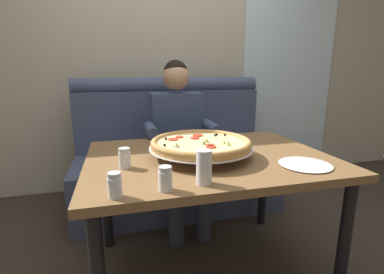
% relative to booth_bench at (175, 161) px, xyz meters
% --- Properties ---
extents(ground_plane, '(16.00, 16.00, 0.00)m').
position_rel_booth_bench_xyz_m(ground_plane, '(0.00, -0.95, -0.40)').
color(ground_plane, '#382D26').
extents(back_wall_with_window, '(6.00, 0.12, 2.80)m').
position_rel_booth_bench_xyz_m(back_wall_with_window, '(0.00, 0.57, 1.00)').
color(back_wall_with_window, '#BCB29E').
rests_on(back_wall_with_window, ground_plane).
extents(window_panel, '(1.10, 0.02, 2.80)m').
position_rel_booth_bench_xyz_m(window_panel, '(1.41, 0.50, 1.00)').
color(window_panel, white).
rests_on(window_panel, ground_plane).
extents(booth_bench, '(1.72, 0.78, 1.13)m').
position_rel_booth_bench_xyz_m(booth_bench, '(0.00, 0.00, 0.00)').
color(booth_bench, '#424C6B').
rests_on(booth_bench, ground_plane).
extents(dining_table, '(1.31, 0.96, 0.73)m').
position_rel_booth_bench_xyz_m(dining_table, '(0.00, -0.95, 0.26)').
color(dining_table, brown).
rests_on(dining_table, ground_plane).
extents(diner_main, '(0.54, 0.64, 1.27)m').
position_rel_booth_bench_xyz_m(diner_main, '(-0.02, -0.27, 0.31)').
color(diner_main, '#2D3342').
rests_on(diner_main, ground_plane).
extents(pizza, '(0.56, 0.56, 0.11)m').
position_rel_booth_bench_xyz_m(pizza, '(-0.05, -0.97, 0.41)').
color(pizza, silver).
rests_on(pizza, dining_table).
extents(shaker_pepper_flakes, '(0.06, 0.06, 0.10)m').
position_rel_booth_bench_xyz_m(shaker_pepper_flakes, '(-0.46, -1.05, 0.38)').
color(shaker_pepper_flakes, white).
rests_on(shaker_pepper_flakes, dining_table).
extents(shaker_parmesan, '(0.05, 0.05, 0.10)m').
position_rel_booth_bench_xyz_m(shaker_parmesan, '(-0.50, -1.37, 0.38)').
color(shaker_parmesan, white).
rests_on(shaker_parmesan, dining_table).
extents(shaker_oregano, '(0.06, 0.06, 0.10)m').
position_rel_booth_bench_xyz_m(shaker_oregano, '(-0.31, -1.36, 0.38)').
color(shaker_oregano, white).
rests_on(shaker_oregano, dining_table).
extents(plate_near_left, '(0.26, 0.26, 0.02)m').
position_rel_booth_bench_xyz_m(plate_near_left, '(0.41, -1.24, 0.35)').
color(plate_near_left, white).
rests_on(plate_near_left, dining_table).
extents(drinking_glass, '(0.07, 0.07, 0.15)m').
position_rel_booth_bench_xyz_m(drinking_glass, '(-0.14, -1.33, 0.40)').
color(drinking_glass, silver).
rests_on(drinking_glass, dining_table).
extents(patio_chair, '(0.43, 0.43, 0.86)m').
position_rel_booth_bench_xyz_m(patio_chair, '(1.63, 1.13, 0.13)').
color(patio_chair, black).
rests_on(patio_chair, ground_plane).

